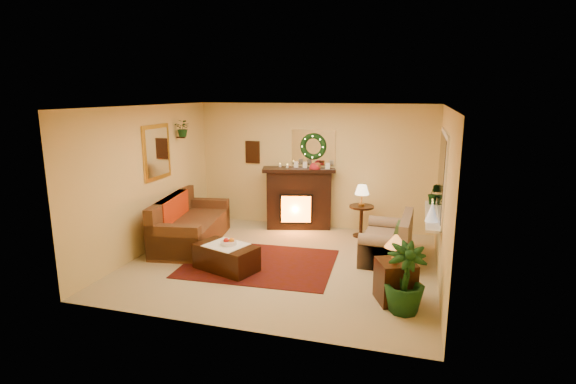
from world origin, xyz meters
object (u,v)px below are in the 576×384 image
(side_table_round, at_px, (361,221))
(coffee_table, at_px, (226,258))
(loveseat, at_px, (387,235))
(sofa, at_px, (192,222))
(fireplace, at_px, (299,202))
(end_table_square, at_px, (395,283))

(side_table_round, distance_m, coffee_table, 3.01)
(loveseat, height_order, coffee_table, loveseat)
(sofa, distance_m, coffee_table, 1.57)
(fireplace, relative_size, loveseat, 0.99)
(loveseat, relative_size, side_table_round, 2.14)
(loveseat, distance_m, side_table_round, 1.22)
(side_table_round, bearing_deg, coffee_table, -128.34)
(coffee_table, bearing_deg, end_table_square, 10.96)
(loveseat, distance_m, end_table_square, 1.69)
(sofa, height_order, coffee_table, sofa)
(fireplace, xyz_separation_m, loveseat, (1.92, -1.31, -0.13))
(fireplace, bearing_deg, side_table_round, -25.13)
(sofa, xyz_separation_m, fireplace, (1.68, 1.56, 0.12))
(coffee_table, bearing_deg, fireplace, 97.79)
(sofa, relative_size, side_table_round, 3.36)
(side_table_round, relative_size, coffee_table, 0.63)
(fireplace, distance_m, coffee_table, 2.67)
(end_table_square, xyz_separation_m, coffee_table, (-2.68, 0.38, -0.06))
(fireplace, height_order, end_table_square, fireplace)
(sofa, distance_m, side_table_round, 3.30)
(side_table_round, xyz_separation_m, end_table_square, (0.81, -2.74, -0.05))
(fireplace, xyz_separation_m, coffee_table, (-0.52, -2.60, -0.34))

